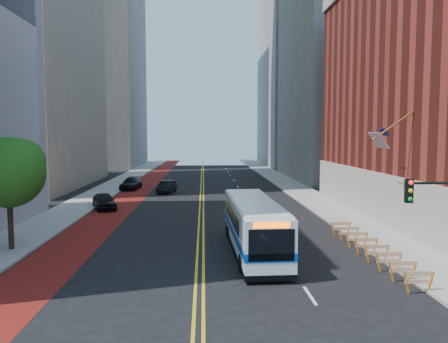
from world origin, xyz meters
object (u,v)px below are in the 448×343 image
street_tree (10,170)px  transit_bus (253,225)px  car_a (104,201)px  car_c (131,184)px  car_b (167,187)px  traffic_signal (436,216)px

street_tree → transit_bus: street_tree is taller
street_tree → car_a: street_tree is taller
car_c → transit_bus: bearing=-63.3°
street_tree → car_b: size_ratio=1.54×
car_b → car_c: (-4.88, 3.64, 0.01)m
car_a → car_c: (0.03, 15.04, -0.03)m
car_a → street_tree: bearing=-119.7°
street_tree → car_a: 15.51m
traffic_signal → car_a: bearing=127.3°
car_a → car_c: car_a is taller
car_a → car_c: bearing=68.3°
traffic_signal → transit_bus: bearing=125.9°
traffic_signal → car_a: 30.76m
street_tree → car_c: (2.13, 29.84, -4.18)m
street_tree → traffic_signal: 22.79m
street_tree → car_a: size_ratio=1.50×
car_b → street_tree: bearing=-94.9°
street_tree → car_c: size_ratio=1.33×
traffic_signal → car_b: size_ratio=1.17×
traffic_signal → car_b: (-13.64, 35.76, -3.01)m
car_c → street_tree: bearing=-89.1°
transit_bus → traffic_signal: bearing=-55.8°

